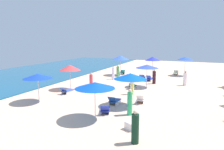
# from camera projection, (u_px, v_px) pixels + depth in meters

# --- Properties ---
(ground_plane) EXTENTS (60.00, 60.00, 0.00)m
(ground_plane) POSITION_uv_depth(u_px,v_px,m) (205.00, 96.00, 18.32)
(ground_plane) COLOR beige
(ocean) EXTENTS (60.00, 14.76, 0.12)m
(ocean) POSITION_uv_depth(u_px,v_px,m) (13.00, 77.00, 27.07)
(ocean) COLOR #19567D
(ocean) RESTS_ON ground_plane
(umbrella_0) EXTENTS (2.45, 2.45, 2.31)m
(umbrella_0) POSITION_uv_depth(u_px,v_px,m) (95.00, 85.00, 12.70)
(umbrella_0) COLOR silver
(umbrella_0) RESTS_ON ground_plane
(lounge_chair_0_0) EXTENTS (1.39, 1.02, 0.67)m
(lounge_chair_0_0) POSITION_uv_depth(u_px,v_px,m) (105.00, 109.00, 14.07)
(lounge_chair_0_0) COLOR silver
(lounge_chair_0_0) RESTS_ON ground_plane
(umbrella_1) EXTENTS (1.86, 1.86, 2.76)m
(umbrella_1) POSITION_uv_depth(u_px,v_px,m) (153.00, 59.00, 25.96)
(umbrella_1) COLOR silver
(umbrella_1) RESTS_ON ground_plane
(lounge_chair_1_0) EXTENTS (1.54, 0.83, 0.73)m
(lounge_chair_1_0) POSITION_uv_depth(u_px,v_px,m) (142.00, 78.00, 25.75)
(lounge_chair_1_0) COLOR silver
(lounge_chair_1_0) RESTS_ON ground_plane
(lounge_chair_1_1) EXTENTS (1.39, 0.72, 0.74)m
(lounge_chair_1_1) POSITION_uv_depth(u_px,v_px,m) (150.00, 79.00, 25.08)
(lounge_chair_1_1) COLOR silver
(lounge_chair_1_1) RESTS_ON ground_plane
(umbrella_2) EXTENTS (2.33, 2.33, 2.33)m
(umbrella_2) POSITION_uv_depth(u_px,v_px,m) (147.00, 66.00, 21.51)
(umbrella_2) COLOR silver
(umbrella_2) RESTS_ON ground_plane
(lounge_chair_2_0) EXTENTS (1.35, 0.76, 0.63)m
(lounge_chair_2_0) POSITION_uv_depth(u_px,v_px,m) (133.00, 86.00, 21.15)
(lounge_chair_2_0) COLOR silver
(lounge_chair_2_0) RESTS_ON ground_plane
(umbrella_3) EXTENTS (2.43, 2.43, 2.43)m
(umbrella_3) POSITION_uv_depth(u_px,v_px,m) (130.00, 76.00, 15.31)
(umbrella_3) COLOR silver
(umbrella_3) RESTS_ON ground_plane
(lounge_chair_3_0) EXTENTS (1.31, 0.62, 0.69)m
(lounge_chair_3_0) POSITION_uv_depth(u_px,v_px,m) (114.00, 101.00, 16.00)
(lounge_chair_3_0) COLOR silver
(lounge_chair_3_0) RESTS_ON ground_plane
(lounge_chair_3_1) EXTENTS (1.44, 0.72, 0.73)m
(lounge_chair_3_1) POSITION_uv_depth(u_px,v_px,m) (141.00, 99.00, 16.44)
(lounge_chair_3_1) COLOR silver
(lounge_chair_3_1) RESTS_ON ground_plane
(umbrella_4) EXTENTS (2.12, 2.12, 2.55)m
(umbrella_4) POSITION_uv_depth(u_px,v_px,m) (185.00, 58.00, 28.40)
(umbrella_4) COLOR silver
(umbrella_4) RESTS_ON ground_plane
(lounge_chair_4_0) EXTENTS (1.45, 0.85, 0.71)m
(lounge_chair_4_0) POSITION_uv_depth(u_px,v_px,m) (176.00, 73.00, 29.54)
(lounge_chair_4_0) COLOR silver
(lounge_chair_4_0) RESTS_ON ground_plane
(umbrella_5) EXTENTS (2.36, 2.36, 2.70)m
(umbrella_5) POSITION_uv_depth(u_px,v_px,m) (121.00, 58.00, 28.81)
(umbrella_5) COLOR silver
(umbrella_5) RESTS_ON ground_plane
(lounge_chair_5_0) EXTENTS (1.33, 1.20, 0.68)m
(lounge_chair_5_0) POSITION_uv_depth(u_px,v_px,m) (122.00, 72.00, 29.98)
(lounge_chair_5_0) COLOR silver
(lounge_chair_5_0) RESTS_ON ground_plane
(umbrella_6) EXTENTS (2.05, 2.05, 2.43)m
(umbrella_6) POSITION_uv_depth(u_px,v_px,m) (70.00, 68.00, 20.49)
(umbrella_6) COLOR silver
(umbrella_6) RESTS_ON ground_plane
(lounge_chair_6_0) EXTENTS (1.37, 0.68, 0.60)m
(lounge_chair_6_0) POSITION_uv_depth(u_px,v_px,m) (67.00, 91.00, 19.22)
(lounge_chair_6_0) COLOR silver
(lounge_chair_6_0) RESTS_ON ground_plane
(umbrella_7) EXTENTS (2.25, 2.25, 2.24)m
(umbrella_7) POSITION_uv_depth(u_px,v_px,m) (38.00, 76.00, 16.30)
(umbrella_7) COLOR silver
(umbrella_7) RESTS_ON ground_plane
(beachgoer_0) EXTENTS (0.50, 0.50, 1.63)m
(beachgoer_0) POSITION_uv_depth(u_px,v_px,m) (135.00, 128.00, 9.87)
(beachgoer_0) COLOR #123121
(beachgoer_0) RESTS_ON ground_plane
(beachgoer_1) EXTENTS (0.43, 0.43, 1.55)m
(beachgoer_1) POSITION_uv_depth(u_px,v_px,m) (113.00, 74.00, 25.98)
(beachgoer_1) COLOR white
(beachgoer_1) RESTS_ON ground_plane
(beachgoer_2) EXTENTS (0.43, 0.43, 1.64)m
(beachgoer_2) POSITION_uv_depth(u_px,v_px,m) (118.00, 72.00, 27.04)
(beachgoer_2) COLOR #4F9655
(beachgoer_2) RESTS_ON ground_plane
(beachgoer_3) EXTENTS (0.41, 0.41, 1.62)m
(beachgoer_3) POSITION_uv_depth(u_px,v_px,m) (154.00, 77.00, 23.35)
(beachgoer_3) COLOR #37171D
(beachgoer_3) RESTS_ON ground_plane
(beachgoer_4) EXTENTS (0.33, 0.33, 1.63)m
(beachgoer_4) POSITION_uv_depth(u_px,v_px,m) (91.00, 81.00, 20.82)
(beachgoer_4) COLOR #DE4953
(beachgoer_4) RESTS_ON ground_plane
(beachgoer_5) EXTENTS (0.43, 0.43, 1.72)m
(beachgoer_5) POSITION_uv_depth(u_px,v_px,m) (132.00, 85.00, 18.79)
(beachgoer_5) COLOR #EED96E
(beachgoer_5) RESTS_ON ground_plane
(beachgoer_6) EXTENTS (0.34, 0.34, 1.72)m
(beachgoer_6) POSITION_uv_depth(u_px,v_px,m) (130.00, 103.00, 13.62)
(beachgoer_6) COLOR #32B069
(beachgoer_6) RESTS_ON ground_plane
(beachgoer_7) EXTENTS (0.54, 0.54, 1.60)m
(beachgoer_7) POSITION_uv_depth(u_px,v_px,m) (185.00, 79.00, 22.42)
(beachgoer_7) COLOR white
(beachgoer_7) RESTS_ON ground_plane
(cooler_box_0) EXTENTS (0.61, 0.70, 0.42)m
(cooler_box_0) POSITION_uv_depth(u_px,v_px,m) (131.00, 126.00, 11.45)
(cooler_box_0) COLOR white
(cooler_box_0) RESTS_ON ground_plane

